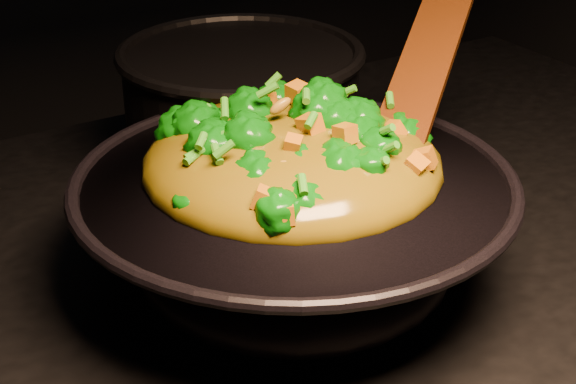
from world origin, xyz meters
TOP-DOWN VIEW (x-y plane):
  - wok at (-0.05, 0.01)m, footprint 0.44×0.44m
  - stir_fry at (-0.04, 0.02)m, footprint 0.33×0.33m
  - spatula at (0.10, 0.03)m, footprint 0.26×0.22m
  - back_pot at (0.02, 0.23)m, footprint 0.29×0.29m

SIDE VIEW (x-z plane):
  - wok at x=-0.05m, z-range 0.90..1.00m
  - back_pot at x=0.02m, z-range 0.90..1.04m
  - stir_fry at x=-0.04m, z-range 1.00..1.09m
  - spatula at x=0.10m, z-range 0.99..1.12m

